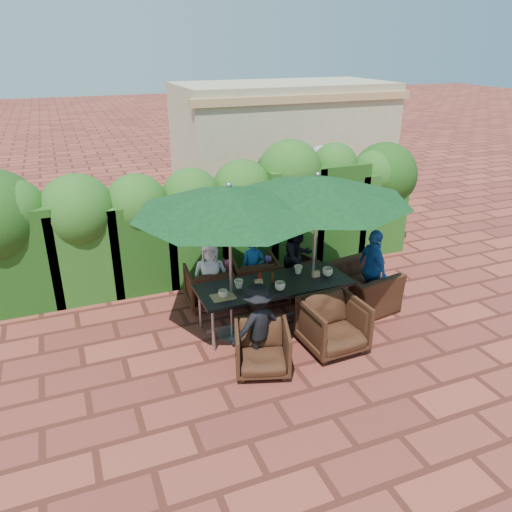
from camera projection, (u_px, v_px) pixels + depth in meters
name	position (u px, v px, depth m)	size (l,w,h in m)	color
ground	(264.00, 328.00, 8.03)	(80.00, 80.00, 0.00)	brown
dining_table	(274.00, 288.00, 7.86)	(2.43, 0.90, 0.75)	black
umbrella_left	(229.00, 199.00, 6.97)	(2.80, 2.80, 2.46)	gray
umbrella_right	(317.00, 188.00, 7.52)	(2.89, 2.89, 2.46)	gray
chair_far_left	(209.00, 284.00, 8.62)	(0.75, 0.71, 0.78)	black
chair_far_mid	(255.00, 275.00, 8.90)	(0.79, 0.74, 0.81)	black
chair_far_right	(292.00, 274.00, 9.02)	(0.73, 0.68, 0.75)	black
chair_near_left	(262.00, 346.00, 6.87)	(0.74, 0.69, 0.76)	black
chair_near_right	(333.00, 323.00, 7.35)	(0.84, 0.79, 0.87)	black
chair_end_right	(361.00, 281.00, 8.49)	(1.11, 0.72, 0.97)	black
adult_far_left	(210.00, 275.00, 8.43)	(0.60, 0.36, 1.22)	silver
adult_far_mid	(253.00, 269.00, 8.78)	(0.41, 0.33, 1.14)	#1F59AA
adult_far_right	(298.00, 258.00, 8.93)	(0.65, 0.40, 1.36)	black
adult_near_left	(258.00, 325.00, 6.94)	(0.79, 0.36, 1.23)	black
adult_end_right	(373.00, 269.00, 8.42)	(0.82, 0.41, 1.40)	#1F59AA
child_left	(229.00, 281.00, 8.75)	(0.28, 0.23, 0.77)	#D14998
child_right	(269.00, 275.00, 8.98)	(0.27, 0.22, 0.75)	#8252B2
pedestrian_a	(267.00, 193.00, 11.93)	(1.70, 0.61, 1.82)	#2C8925
pedestrian_b	(278.00, 190.00, 12.32)	(0.83, 0.50, 1.72)	#D14998
pedestrian_c	(320.00, 184.00, 12.55)	(1.22, 0.56, 1.91)	#97969E
cup_a	(223.00, 294.00, 7.39)	(0.14, 0.14, 0.11)	beige
cup_b	(239.00, 284.00, 7.66)	(0.14, 0.14, 0.13)	beige
cup_c	(280.00, 286.00, 7.60)	(0.17, 0.17, 0.13)	beige
cup_d	(298.00, 269.00, 8.15)	(0.14, 0.14, 0.13)	beige
cup_e	(327.00, 272.00, 8.07)	(0.17, 0.17, 0.13)	beige
ketchup_bottle	(260.00, 278.00, 7.80)	(0.04, 0.04, 0.17)	#B20C0A
sauce_bottle	(273.00, 278.00, 7.81)	(0.04, 0.04, 0.17)	#4C230C
serving_tray	(223.00, 297.00, 7.40)	(0.35, 0.25, 0.02)	tan
number_block_left	(259.00, 283.00, 7.74)	(0.12, 0.06, 0.10)	tan
number_block_right	(316.00, 274.00, 8.03)	(0.12, 0.06, 0.10)	tan
hedge_wall	(207.00, 210.00, 9.42)	(9.10, 1.60, 2.53)	#1A3A0F
building	(283.00, 140.00, 14.55)	(6.20, 3.08, 3.20)	#BEB38D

